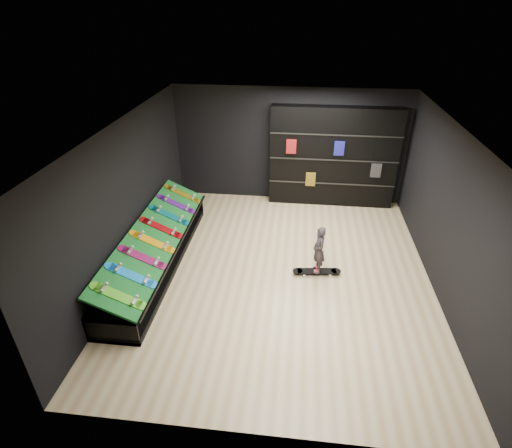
# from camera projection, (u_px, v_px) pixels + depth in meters

# --- Properties ---
(floor) EXTENTS (6.00, 7.00, 0.01)m
(floor) POSITION_uv_depth(u_px,v_px,m) (279.00, 272.00, 8.17)
(floor) COLOR beige
(floor) RESTS_ON ground
(ceiling) EXTENTS (6.00, 7.00, 0.01)m
(ceiling) POSITION_uv_depth(u_px,v_px,m) (284.00, 128.00, 6.67)
(ceiling) COLOR white
(ceiling) RESTS_ON ground
(wall_back) EXTENTS (6.00, 0.02, 3.00)m
(wall_back) POSITION_uv_depth(u_px,v_px,m) (289.00, 146.00, 10.43)
(wall_back) COLOR black
(wall_back) RESTS_ON ground
(wall_front) EXTENTS (6.00, 0.02, 3.00)m
(wall_front) POSITION_uv_depth(u_px,v_px,m) (263.00, 354.00, 4.41)
(wall_front) COLOR black
(wall_front) RESTS_ON ground
(wall_left) EXTENTS (0.02, 7.00, 3.00)m
(wall_left) POSITION_uv_depth(u_px,v_px,m) (127.00, 199.00, 7.72)
(wall_left) COLOR black
(wall_left) RESTS_ON ground
(wall_right) EXTENTS (0.02, 7.00, 3.00)m
(wall_right) POSITION_uv_depth(u_px,v_px,m) (449.00, 217.00, 7.13)
(wall_right) COLOR black
(wall_right) RESTS_ON ground
(display_rack) EXTENTS (0.90, 4.50, 0.50)m
(display_rack) POSITION_uv_depth(u_px,v_px,m) (157.00, 254.00, 8.30)
(display_rack) COLOR black
(display_rack) RESTS_ON ground
(turf_ramp) EXTENTS (0.92, 4.50, 0.46)m
(turf_ramp) POSITION_uv_depth(u_px,v_px,m) (157.00, 236.00, 8.07)
(turf_ramp) COLOR #0D571C
(turf_ramp) RESTS_ON display_rack
(back_shelving) EXTENTS (3.24, 0.38, 2.59)m
(back_shelving) POSITION_uv_depth(u_px,v_px,m) (333.00, 158.00, 10.27)
(back_shelving) COLOR black
(back_shelving) RESTS_ON ground
(floor_skateboard) EXTENTS (1.00, 0.33, 0.09)m
(floor_skateboard) POSITION_uv_depth(u_px,v_px,m) (317.00, 272.00, 8.10)
(floor_skateboard) COLOR black
(floor_skateboard) RESTS_ON ground
(child) EXTENTS (0.21, 0.26, 0.60)m
(child) POSITION_uv_depth(u_px,v_px,m) (318.00, 258.00, 7.93)
(child) COLOR black
(child) RESTS_ON floor_skateboard
(display_board_0) EXTENTS (0.93, 0.22, 0.50)m
(display_board_0) POSITION_uv_depth(u_px,v_px,m) (119.00, 296.00, 6.42)
(display_board_0) COLOR green
(display_board_0) RESTS_ON turf_ramp
(display_board_1) EXTENTS (0.93, 0.22, 0.50)m
(display_board_1) POSITION_uv_depth(u_px,v_px,m) (131.00, 275.00, 6.88)
(display_board_1) COLOR blue
(display_board_1) RESTS_ON turf_ramp
(display_board_2) EXTENTS (0.93, 0.22, 0.50)m
(display_board_2) POSITION_uv_depth(u_px,v_px,m) (143.00, 257.00, 7.35)
(display_board_2) COLOR #E5198C
(display_board_2) RESTS_ON turf_ramp
(display_board_3) EXTENTS (0.93, 0.22, 0.50)m
(display_board_3) POSITION_uv_depth(u_px,v_px,m) (153.00, 242.00, 7.82)
(display_board_3) COLOR yellow
(display_board_3) RESTS_ON turf_ramp
(display_board_4) EXTENTS (0.93, 0.22, 0.50)m
(display_board_4) POSITION_uv_depth(u_px,v_px,m) (161.00, 228.00, 8.28)
(display_board_4) COLOR red
(display_board_4) RESTS_ON turf_ramp
(display_board_5) EXTENTS (0.93, 0.22, 0.50)m
(display_board_5) POSITION_uv_depth(u_px,v_px,m) (169.00, 215.00, 8.75)
(display_board_5) COLOR #0C8C99
(display_board_5) RESTS_ON turf_ramp
(display_board_6) EXTENTS (0.93, 0.22, 0.50)m
(display_board_6) POSITION_uv_depth(u_px,v_px,m) (176.00, 204.00, 9.22)
(display_board_6) COLOR purple
(display_board_6) RESTS_ON turf_ramp
(display_board_7) EXTENTS (0.93, 0.22, 0.50)m
(display_board_7) POSITION_uv_depth(u_px,v_px,m) (183.00, 194.00, 9.68)
(display_board_7) COLOR yellow
(display_board_7) RESTS_ON turf_ramp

